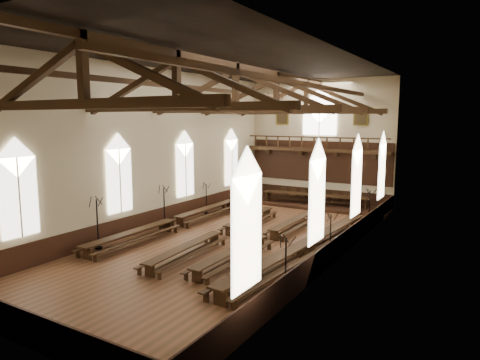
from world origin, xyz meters
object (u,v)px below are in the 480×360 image
at_px(refectory_row_c, 267,236).
at_px(candelabrum_left_mid, 164,215).
at_px(refectory_row_a, 174,221).
at_px(refectory_row_b, 222,232).
at_px(high_table, 315,196).
at_px(candelabrum_right_far, 369,214).
at_px(dais, 315,205).
at_px(candelabrum_left_far, 206,204).
at_px(candelabrum_left_near, 98,233).
at_px(candelabrum_right_mid, 330,244).
at_px(candelabrum_right_near, 286,276).
at_px(refectory_row_d, 307,245).

xyz_separation_m(refectory_row_c, candelabrum_left_mid, (-7.36, -0.04, 0.34)).
distance_m(refectory_row_a, refectory_row_b, 3.91).
xyz_separation_m(refectory_row_a, candelabrum_left_mid, (-0.83, 0.09, 0.30)).
relative_size(high_table, candelabrum_right_far, 3.49).
height_order(refectory_row_a, dais, refectory_row_a).
height_order(dais, candelabrum_left_far, candelabrum_left_far).
relative_size(candelabrum_left_near, candelabrum_right_mid, 1.22).
height_order(dais, candelabrum_right_far, candelabrum_right_far).
height_order(dais, candelabrum_left_near, candelabrum_left_near).
bearing_deg(candelabrum_right_near, high_table, 107.30).
distance_m(candelabrum_left_near, candelabrum_right_near, 11.11).
distance_m(candelabrum_left_mid, candelabrum_right_far, 13.23).
bearing_deg(candelabrum_left_mid, candelabrum_right_near, -27.02).
xyz_separation_m(dais, high_table, (-0.00, 0.00, 0.78)).
distance_m(candelabrum_left_far, candelabrum_right_near, 15.13).
bearing_deg(high_table, candelabrum_right_far, -36.62).
bearing_deg(candelabrum_right_far, refectory_row_c, -117.60).
xyz_separation_m(refectory_row_a, candelabrum_right_mid, (10.27, -0.30, 0.18)).
xyz_separation_m(refectory_row_a, refectory_row_c, (6.53, 0.13, -0.04)).
distance_m(candelabrum_left_mid, candelabrum_right_near, 12.46).
height_order(refectory_row_c, refectory_row_d, refectory_row_d).
distance_m(refectory_row_b, dais, 11.66).
relative_size(refectory_row_c, candelabrum_right_mid, 5.84).
distance_m(dais, candelabrum_right_mid, 12.60).
relative_size(candelabrum_right_near, candelabrum_right_far, 0.99).
bearing_deg(candelabrum_left_mid, candelabrum_left_far, 90.00).
bearing_deg(candelabrum_right_far, candelabrum_left_near, -131.54).
bearing_deg(candelabrum_right_mid, refectory_row_d, -157.29).
bearing_deg(refectory_row_a, refectory_row_b, -6.35).
bearing_deg(candelabrum_left_mid, candelabrum_left_near, -90.00).
bearing_deg(candelabrum_right_mid, refectory_row_c, 173.49).
relative_size(refectory_row_a, dais, 1.25).
distance_m(refectory_row_c, high_table, 11.13).
distance_m(refectory_row_c, dais, 11.13).
bearing_deg(candelabrum_right_near, refectory_row_d, 102.39).
distance_m(refectory_row_b, candelabrum_left_far, 6.98).
xyz_separation_m(refectory_row_b, candelabrum_right_far, (6.38, 7.72, 0.26)).
bearing_deg(refectory_row_d, refectory_row_c, 161.97).
relative_size(refectory_row_c, candelabrum_left_near, 4.78).
xyz_separation_m(refectory_row_d, candelabrum_right_far, (1.06, 8.02, 0.16)).
height_order(refectory_row_a, high_table, high_table).
bearing_deg(refectory_row_d, refectory_row_b, 176.70).
bearing_deg(candelabrum_left_near, refectory_row_d, 24.18).
bearing_deg(high_table, dais, 0.00).
distance_m(candelabrum_left_far, candelabrum_right_mid, 12.17).
distance_m(refectory_row_c, candelabrum_left_far, 8.67).
bearing_deg(candelabrum_left_far, candelabrum_right_far, 13.08).
xyz_separation_m(candelabrum_left_mid, candelabrum_left_far, (0.00, 4.62, -0.13)).
bearing_deg(refectory_row_a, refectory_row_c, 1.16).
distance_m(dais, candelabrum_right_far, 6.52).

